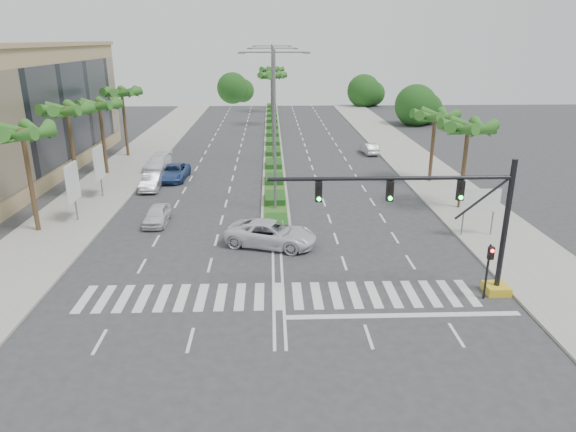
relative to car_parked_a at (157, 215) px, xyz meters
name	(u,v)px	position (x,y,z in m)	size (l,w,h in m)	color
ground	(278,296)	(8.58, -11.41, -0.67)	(160.00, 160.00, 0.00)	#333335
footpath_right	(443,187)	(23.78, 8.59, -0.59)	(6.00, 120.00, 0.15)	gray
footpath_left	(102,190)	(-6.62, 8.59, -0.59)	(6.00, 120.00, 0.15)	gray
median	(273,137)	(8.58, 33.59, -0.57)	(2.20, 75.00, 0.20)	gray
median_grass	(273,136)	(8.58, 33.59, -0.45)	(1.80, 75.00, 0.04)	#3C6221
signal_gantry	(461,232)	(17.85, -11.41, 2.79)	(12.60, 1.20, 7.20)	gold
pedestrian_signal	(489,263)	(19.18, -12.09, 1.38)	(0.28, 0.36, 3.00)	black
direction_sign	(480,202)	(22.08, -3.42, 1.79)	(2.70, 0.11, 3.40)	slate
billboard_near	(73,183)	(-5.92, 0.59, 2.30)	(0.18, 2.10, 4.35)	slate
billboard_far	(99,163)	(-5.92, 6.59, 2.30)	(0.18, 2.10, 4.35)	slate
palm_left_near	(23,136)	(-7.92, -1.41, 6.02)	(4.57, 4.68, 7.55)	brown
palm_left_mid	(67,113)	(-7.92, 6.59, 6.41)	(4.57, 4.68, 7.95)	brown
palm_left_far	(100,108)	(-7.92, 14.59, 5.83)	(4.57, 4.68, 7.35)	brown
palm_left_end	(122,95)	(-7.92, 22.59, 6.22)	(4.57, 4.68, 7.75)	brown
palm_right_near	(468,130)	(23.08, 2.59, 5.54)	(4.57, 4.68, 7.05)	brown
palm_right_far	(435,118)	(23.08, 10.59, 5.25)	(4.57, 4.68, 6.75)	brown
palm_median_a	(272,78)	(8.58, 43.59, 6.51)	(4.57, 4.68, 8.05)	brown
palm_median_b	(271,72)	(8.58, 58.59, 6.51)	(4.57, 4.68, 8.05)	brown
streetlight_near	(275,123)	(8.58, 2.59, 6.14)	(5.10, 0.25, 12.00)	slate
streetlight_mid	(273,99)	(8.58, 18.59, 6.14)	(5.10, 0.25, 12.00)	slate
streetlight_far	(272,85)	(8.58, 34.59, 6.14)	(5.10, 0.25, 12.00)	slate
car_parked_a	(157,215)	(0.00, 0.00, 0.00)	(1.57, 3.91, 1.33)	silver
car_parked_b	(152,181)	(-2.32, 9.12, 0.06)	(1.54, 4.40, 1.45)	silver
car_parked_c	(174,172)	(-0.92, 12.27, 0.05)	(2.39, 5.17, 1.44)	navy
car_parked_d	(158,163)	(-3.22, 16.03, 0.08)	(2.08, 5.11, 1.48)	white
car_crossing	(271,234)	(8.23, -4.47, 0.15)	(2.71, 5.87, 1.63)	silver
car_right	(369,148)	(19.70, 23.06, -0.03)	(1.35, 3.87, 1.28)	silver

